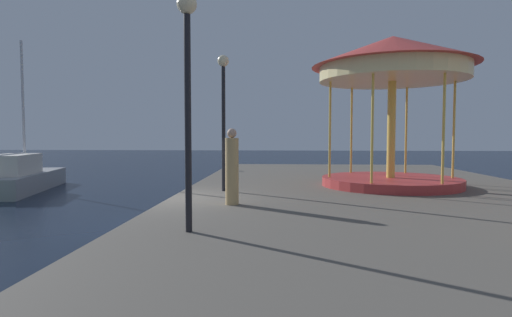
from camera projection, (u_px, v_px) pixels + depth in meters
ground_plane at (171, 225)px, 11.67m from camera, size 120.00×120.00×0.00m
quay_dock at (389, 213)px, 11.28m from camera, size 12.28×27.51×0.80m
sailboat_grey at (19, 177)px, 18.62m from camera, size 3.51×6.86×7.00m
carousel at (392, 75)px, 13.98m from camera, size 5.51×5.51×5.16m
lamp_post_mid_promenade at (187, 70)px, 7.27m from camera, size 0.36×0.36×4.26m
lamp_post_far_end at (223, 98)px, 12.76m from camera, size 0.36×0.36×4.26m
bollard_north at (230, 167)px, 20.54m from camera, size 0.24×0.24×0.40m
person_by_the_water at (232, 169)px, 10.33m from camera, size 0.34×0.34×1.94m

